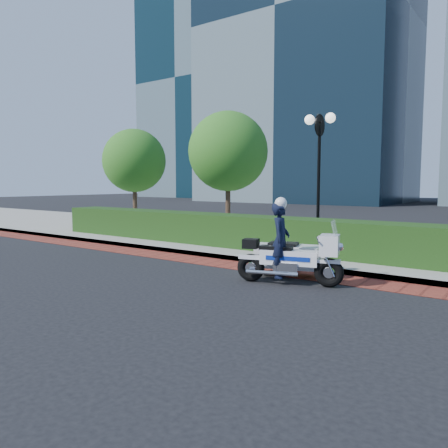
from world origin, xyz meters
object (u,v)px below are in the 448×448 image
Objects in this scene: police_motorcycle at (287,252)px; lamppost at (319,158)px; tree_a at (134,161)px; tree_b at (228,152)px.

lamppost is at bearing 89.16° from police_motorcycle.
police_motorcycle is at bearing -74.04° from lamppost.
tree_a is 12.95m from police_motorcycle.
tree_a is 0.94× the size of tree_b.
tree_a is at bearing 180.00° from tree_b.
police_motorcycle is (11.29, -5.80, -2.58)m from tree_a.
police_motorcycle is (1.29, -4.50, -2.31)m from lamppost.
lamppost is 1.79× the size of police_motorcycle.
lamppost is 4.71m from tree_b.
tree_b is 2.08× the size of police_motorcycle.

